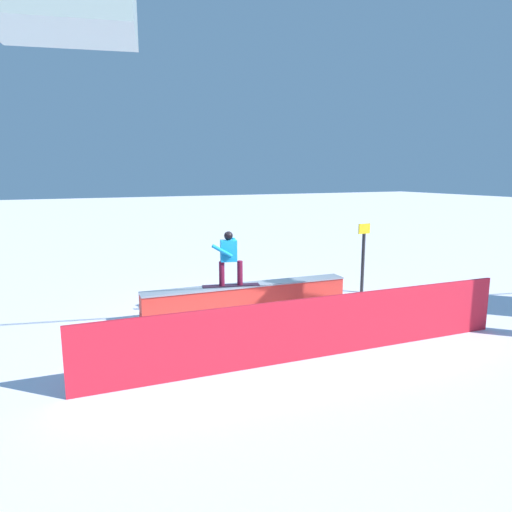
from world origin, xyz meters
TOP-DOWN VIEW (x-y plane):
  - ground_plane at (0.00, 0.00)m, footprint 120.00×120.00m
  - grind_box at (0.00, 0.00)m, footprint 5.44×0.82m
  - snowboarder at (0.49, -0.04)m, footprint 1.46×0.62m
  - safety_fence at (0.00, 3.19)m, footprint 8.99×0.58m
  - trail_marker at (-3.99, -0.44)m, footprint 0.40×0.10m

SIDE VIEW (x-z plane):
  - ground_plane at x=0.00m, z-range 0.00..0.00m
  - grind_box at x=0.00m, z-range -0.04..0.74m
  - safety_fence at x=0.00m, z-range 0.00..1.22m
  - trail_marker at x=-3.99m, z-range 0.07..2.17m
  - snowboarder at x=0.49m, z-range 0.83..2.21m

